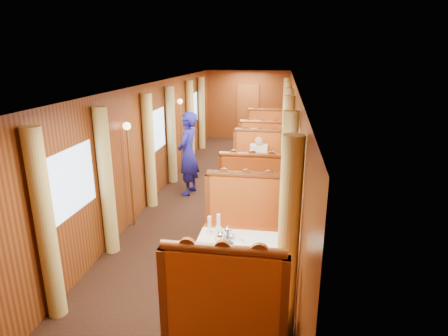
% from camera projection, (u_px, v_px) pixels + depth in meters
% --- Properties ---
extents(floor, '(3.00, 12.00, 0.01)m').
position_uv_depth(floor, '(222.00, 195.00, 8.49)').
color(floor, black).
rests_on(floor, ground).
extents(ceiling, '(3.00, 12.00, 0.01)m').
position_uv_depth(ceiling, '(222.00, 83.00, 7.75)').
color(ceiling, silver).
rests_on(ceiling, wall_left).
extents(wall_far, '(3.00, 0.01, 2.50)m').
position_uv_depth(wall_far, '(248.00, 105.00, 13.78)').
color(wall_far, brown).
rests_on(wall_far, floor).
extents(wall_left, '(0.01, 12.00, 2.50)m').
position_uv_depth(wall_left, '(156.00, 139.00, 8.34)').
color(wall_left, brown).
rests_on(wall_left, floor).
extents(wall_right, '(0.01, 12.00, 2.50)m').
position_uv_depth(wall_right, '(292.00, 144.00, 7.90)').
color(wall_right, brown).
rests_on(wall_right, floor).
extents(doorway_far, '(0.80, 0.04, 2.00)m').
position_uv_depth(doorway_far, '(248.00, 112.00, 13.83)').
color(doorway_far, brown).
rests_on(doorway_far, floor).
extents(table_near, '(1.05, 0.72, 0.75)m').
position_uv_depth(table_near, '(237.00, 267.00, 4.96)').
color(table_near, white).
rests_on(table_near, floor).
extents(banquette_near_fwd, '(1.30, 0.55, 1.34)m').
position_uv_depth(banquette_near_fwd, '(225.00, 315.00, 3.99)').
color(banquette_near_fwd, '#B63814').
rests_on(banquette_near_fwd, floor).
extents(banquette_near_aft, '(1.30, 0.55, 1.34)m').
position_uv_depth(banquette_near_aft, '(244.00, 230.00, 5.90)').
color(banquette_near_aft, '#B63814').
rests_on(banquette_near_aft, floor).
extents(table_mid, '(1.05, 0.72, 0.75)m').
position_uv_depth(table_mid, '(256.00, 181.00, 8.27)').
color(table_mid, white).
rests_on(table_mid, floor).
extents(banquette_mid_fwd, '(1.30, 0.55, 1.34)m').
position_uv_depth(banquette_mid_fwd, '(252.00, 196.00, 7.29)').
color(banquette_mid_fwd, '#B63814').
rests_on(banquette_mid_fwd, floor).
extents(banquette_mid_aft, '(1.30, 0.55, 1.34)m').
position_uv_depth(banquette_mid_aft, '(259.00, 166.00, 9.21)').
color(banquette_mid_aft, '#B63814').
rests_on(banquette_mid_aft, floor).
extents(table_far, '(1.05, 0.72, 0.75)m').
position_uv_depth(table_far, '(264.00, 145.00, 11.57)').
color(table_far, white).
rests_on(table_far, floor).
extents(banquette_far_fwd, '(1.30, 0.55, 1.34)m').
position_uv_depth(banquette_far_fwd, '(262.00, 151.00, 10.60)').
color(banquette_far_fwd, '#B63814').
rests_on(banquette_far_fwd, floor).
extents(banquette_far_aft, '(1.30, 0.55, 1.34)m').
position_uv_depth(banquette_far_aft, '(266.00, 136.00, 12.51)').
color(banquette_far_aft, '#B63814').
rests_on(banquette_far_aft, floor).
extents(tea_tray, '(0.37, 0.30, 0.01)m').
position_uv_depth(tea_tray, '(230.00, 244.00, 4.78)').
color(tea_tray, silver).
rests_on(tea_tray, table_near).
extents(teapot_left, '(0.21, 0.18, 0.14)m').
position_uv_depth(teapot_left, '(221.00, 240.00, 4.74)').
color(teapot_left, silver).
rests_on(teapot_left, tea_tray).
extents(teapot_right, '(0.16, 0.15, 0.11)m').
position_uv_depth(teapot_right, '(232.00, 241.00, 4.76)').
color(teapot_right, silver).
rests_on(teapot_right, tea_tray).
extents(teapot_back, '(0.20, 0.17, 0.14)m').
position_uv_depth(teapot_back, '(228.00, 235.00, 4.89)').
color(teapot_back, silver).
rests_on(teapot_back, tea_tray).
extents(fruit_plate, '(0.23, 0.23, 0.05)m').
position_uv_depth(fruit_plate, '(262.00, 248.00, 4.65)').
color(fruit_plate, white).
rests_on(fruit_plate, table_near).
extents(cup_inboard, '(0.08, 0.08, 0.26)m').
position_uv_depth(cup_inboard, '(209.00, 227.00, 5.02)').
color(cup_inboard, white).
rests_on(cup_inboard, table_near).
extents(cup_outboard, '(0.08, 0.08, 0.26)m').
position_uv_depth(cup_outboard, '(219.00, 225.00, 5.08)').
color(cup_outboard, white).
rests_on(cup_outboard, table_near).
extents(rose_vase_mid, '(0.06, 0.06, 0.36)m').
position_uv_depth(rose_vase_mid, '(257.00, 158.00, 8.09)').
color(rose_vase_mid, silver).
rests_on(rose_vase_mid, table_mid).
extents(rose_vase_far, '(0.06, 0.06, 0.36)m').
position_uv_depth(rose_vase_far, '(264.00, 127.00, 11.42)').
color(rose_vase_far, silver).
rests_on(rose_vase_far, table_far).
extents(window_left_near, '(0.01, 1.20, 0.90)m').
position_uv_depth(window_left_near, '(71.00, 182.00, 4.97)').
color(window_left_near, '#94ADD0').
rests_on(window_left_near, wall_left).
extents(curtain_left_near_a, '(0.22, 0.22, 2.35)m').
position_uv_depth(curtain_left_near_a, '(45.00, 227.00, 4.30)').
color(curtain_left_near_a, '#D0BD6A').
rests_on(curtain_left_near_a, floor).
extents(curtain_left_near_b, '(0.22, 0.22, 2.35)m').
position_uv_depth(curtain_left_near_b, '(106.00, 183.00, 5.77)').
color(curtain_left_near_b, '#D0BD6A').
rests_on(curtain_left_near_b, floor).
extents(window_right_near, '(0.01, 1.20, 0.90)m').
position_uv_depth(window_right_near, '(298.00, 195.00, 4.54)').
color(window_right_near, '#94ADD0').
rests_on(window_right_near, wall_right).
extents(curtain_right_near_a, '(0.22, 0.22, 2.35)m').
position_uv_depth(curtain_right_near_a, '(288.00, 245.00, 3.90)').
color(curtain_right_near_a, '#D0BD6A').
rests_on(curtain_right_near_a, floor).
extents(curtain_right_near_b, '(0.22, 0.22, 2.35)m').
position_uv_depth(curtain_right_near_b, '(287.00, 193.00, 5.37)').
color(curtain_right_near_b, '#D0BD6A').
rests_on(curtain_right_near_b, floor).
extents(window_left_mid, '(0.01, 1.20, 0.90)m').
position_uv_depth(window_left_mid, '(156.00, 131.00, 8.28)').
color(window_left_mid, '#94ADD0').
rests_on(window_left_mid, wall_left).
extents(curtain_left_mid_a, '(0.22, 0.22, 2.35)m').
position_uv_depth(curtain_left_mid_a, '(149.00, 152.00, 7.61)').
color(curtain_left_mid_a, '#D0BD6A').
rests_on(curtain_left_mid_a, floor).
extents(curtain_left_mid_b, '(0.22, 0.22, 2.35)m').
position_uv_depth(curtain_left_mid_b, '(171.00, 136.00, 9.08)').
color(curtain_left_mid_b, '#D0BD6A').
rests_on(curtain_left_mid_b, floor).
extents(window_right_mid, '(0.01, 1.20, 0.90)m').
position_uv_depth(window_right_mid, '(292.00, 135.00, 7.84)').
color(window_right_mid, '#94ADD0').
rests_on(window_right_mid, wall_right).
extents(curtain_right_mid_a, '(0.22, 0.22, 2.35)m').
position_uv_depth(curtain_right_mid_a, '(287.00, 157.00, 7.20)').
color(curtain_right_mid_a, '#D0BD6A').
rests_on(curtain_right_mid_a, floor).
extents(curtain_right_mid_b, '(0.22, 0.22, 2.35)m').
position_uv_depth(curtain_right_mid_b, '(286.00, 139.00, 8.67)').
color(curtain_right_mid_b, '#D0BD6A').
rests_on(curtain_right_mid_b, floor).
extents(window_left_far, '(0.01, 1.20, 0.90)m').
position_uv_depth(window_left_far, '(193.00, 108.00, 11.58)').
color(window_left_far, '#94ADD0').
rests_on(window_left_far, wall_left).
extents(curtain_left_far_a, '(0.22, 0.22, 2.35)m').
position_uv_depth(curtain_left_far_a, '(190.00, 122.00, 10.91)').
color(curtain_left_far_a, '#D0BD6A').
rests_on(curtain_left_far_a, floor).
extents(curtain_left_far_b, '(0.22, 0.22, 2.35)m').
position_uv_depth(curtain_left_far_b, '(202.00, 114.00, 12.38)').
color(curtain_left_far_b, '#D0BD6A').
rests_on(curtain_left_far_b, floor).
extents(window_right_far, '(0.01, 1.20, 0.90)m').
position_uv_depth(window_right_far, '(290.00, 111.00, 11.15)').
color(window_right_far, '#94ADD0').
rests_on(window_right_far, wall_right).
extents(curtain_right_far_a, '(0.22, 0.22, 2.35)m').
position_uv_depth(curtain_right_far_a, '(286.00, 124.00, 10.51)').
color(curtain_right_far_a, '#D0BD6A').
rests_on(curtain_right_far_a, floor).
extents(curtain_right_far_b, '(0.22, 0.22, 2.35)m').
position_uv_depth(curtain_right_far_b, '(286.00, 116.00, 11.98)').
color(curtain_right_far_b, '#D0BD6A').
rests_on(curtain_right_far_b, floor).
extents(sconce_left_fore, '(0.14, 0.14, 1.95)m').
position_uv_depth(sconce_left_fore, '(129.00, 154.00, 6.63)').
color(sconce_left_fore, '#BF8C3F').
rests_on(sconce_left_fore, floor).
extents(sconce_right_fore, '(0.14, 0.14, 1.95)m').
position_uv_depth(sconce_right_fore, '(289.00, 160.00, 6.22)').
color(sconce_right_fore, '#BF8C3F').
rests_on(sconce_right_fore, floor).
extents(sconce_left_aft, '(0.14, 0.14, 1.95)m').
position_uv_depth(sconce_left_aft, '(181.00, 120.00, 9.94)').
color(sconce_left_aft, '#BF8C3F').
rests_on(sconce_left_aft, floor).
extents(sconce_right_aft, '(0.14, 0.14, 1.95)m').
position_uv_depth(sconce_right_aft, '(287.00, 123.00, 9.53)').
color(sconce_right_aft, '#BF8C3F').
rests_on(sconce_right_aft, floor).
extents(steward, '(0.53, 0.73, 1.88)m').
position_uv_depth(steward, '(188.00, 154.00, 8.34)').
color(steward, navy).
rests_on(steward, floor).
extents(passenger, '(0.40, 0.44, 0.76)m').
position_uv_depth(passenger, '(258.00, 157.00, 8.85)').
color(passenger, beige).
rests_on(passenger, banquette_mid_aft).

